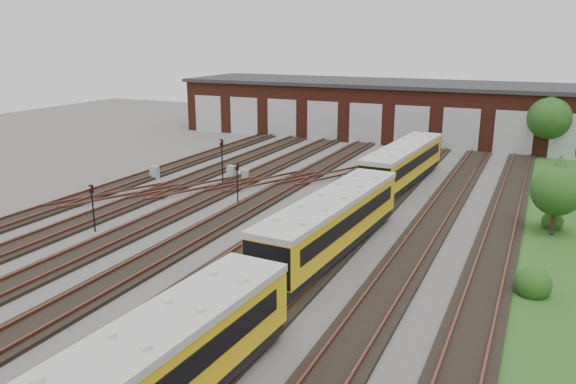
% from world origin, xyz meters
% --- Properties ---
extents(ground, '(120.00, 120.00, 0.00)m').
position_xyz_m(ground, '(0.00, 0.00, 0.00)').
color(ground, '#494744').
rests_on(ground, ground).
extents(track_network, '(30.40, 70.00, 0.33)m').
position_xyz_m(track_network, '(-0.17, 0.59, 0.11)').
color(track_network, black).
rests_on(track_network, ground).
extents(maintenance_shed, '(51.00, 12.50, 6.35)m').
position_xyz_m(maintenance_shed, '(-0.01, 39.97, 3.20)').
color(maintenance_shed, '#532114').
rests_on(maintenance_shed, ground).
extents(metro_train, '(3.30, 45.94, 2.86)m').
position_xyz_m(metro_train, '(6.00, 2.13, 1.79)').
color(metro_train, black).
rests_on(metro_train, ground).
extents(signal_mast_0, '(0.25, 0.23, 2.90)m').
position_xyz_m(signal_mast_0, '(-8.10, -0.46, 1.86)').
color(signal_mast_0, black).
rests_on(signal_mast_0, ground).
extents(signal_mast_1, '(0.32, 0.31, 3.65)m').
position_xyz_m(signal_mast_1, '(-6.87, 12.22, 2.32)').
color(signal_mast_1, black).
rests_on(signal_mast_1, ground).
extents(signal_mast_2, '(0.28, 0.26, 2.94)m').
position_xyz_m(signal_mast_2, '(-3.15, 8.07, 1.89)').
color(signal_mast_2, black).
rests_on(signal_mast_2, ground).
extents(signal_mast_3, '(0.24, 0.23, 2.48)m').
position_xyz_m(signal_mast_3, '(4.17, 12.83, 1.60)').
color(signal_mast_3, black).
rests_on(signal_mast_3, ground).
extents(relay_cabinet_0, '(0.68, 0.58, 1.05)m').
position_xyz_m(relay_cabinet_0, '(-13.04, 11.69, 0.52)').
color(relay_cabinet_0, '#999B9D').
rests_on(relay_cabinet_0, ground).
extents(relay_cabinet_1, '(0.64, 0.54, 1.04)m').
position_xyz_m(relay_cabinet_1, '(-7.43, 14.52, 0.52)').
color(relay_cabinet_1, '#999B9D').
rests_on(relay_cabinet_1, ground).
extents(relay_cabinet_2, '(0.66, 0.60, 0.91)m').
position_xyz_m(relay_cabinet_2, '(-5.92, 14.18, 0.45)').
color(relay_cabinet_2, '#999B9D').
rests_on(relay_cabinet_2, ground).
extents(relay_cabinet_3, '(0.68, 0.62, 0.93)m').
position_xyz_m(relay_cabinet_3, '(2.19, 15.54, 0.47)').
color(relay_cabinet_3, '#999B9D').
rests_on(relay_cabinet_3, ground).
extents(relay_cabinet_4, '(0.72, 0.62, 1.13)m').
position_xyz_m(relay_cabinet_4, '(2.05, 20.35, 0.57)').
color(relay_cabinet_4, '#999B9D').
rests_on(relay_cabinet_4, ground).
extents(tree_0, '(4.09, 4.09, 6.77)m').
position_xyz_m(tree_0, '(16.00, 34.32, 4.35)').
color(tree_0, '#372318').
rests_on(tree_0, ground).
extents(tree_3, '(2.93, 2.93, 4.85)m').
position_xyz_m(tree_3, '(16.74, 10.22, 3.12)').
color(tree_3, '#372318').
rests_on(tree_3, ground).
extents(bush_0, '(1.61, 1.61, 1.61)m').
position_xyz_m(bush_0, '(16.00, 1.18, 0.80)').
color(bush_0, '#174614').
rests_on(bush_0, ground).
extents(bush_1, '(1.26, 1.26, 1.26)m').
position_xyz_m(bush_1, '(16.75, 11.59, 0.63)').
color(bush_1, '#174614').
rests_on(bush_1, ground).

